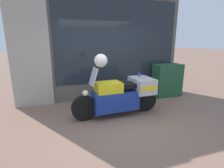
{
  "coord_description": "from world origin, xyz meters",
  "views": [
    {
      "loc": [
        -1.5,
        -3.55,
        1.9
      ],
      "look_at": [
        -0.02,
        0.9,
        0.7
      ],
      "focal_mm": 28.0,
      "sensor_mm": 36.0,
      "label": 1
    }
  ],
  "objects": [
    {
      "name": "paramedic_motorcycle",
      "position": [
        0.09,
        0.4,
        0.54
      ],
      "size": [
        2.29,
        0.74,
        1.27
      ],
      "rotation": [
        0.0,
        0.0,
        3.18
      ],
      "color": "black",
      "rests_on": "ground"
    },
    {
      "name": "ground_plane",
      "position": [
        0.0,
        0.0,
        0.0
      ],
      "size": [
        60.0,
        60.0,
        0.0
      ],
      "primitive_type": "plane",
      "color": "#7A5B4C"
    },
    {
      "name": "window_display",
      "position": [
        0.46,
        2.03,
        0.45
      ],
      "size": [
        3.79,
        0.3,
        1.83
      ],
      "color": "slate",
      "rests_on": "ground"
    },
    {
      "name": "shop_building",
      "position": [
        -0.43,
        2.0,
        1.79
      ],
      "size": [
        5.31,
        0.55,
        3.56
      ],
      "color": "#56514C",
      "rests_on": "ground"
    },
    {
      "name": "utility_cabinet",
      "position": [
        2.13,
        1.38,
        0.55
      ],
      "size": [
        0.93,
        0.49,
        1.09
      ],
      "primitive_type": "cube",
      "color": "#1E4C2D",
      "rests_on": "ground"
    },
    {
      "name": "white_helmet",
      "position": [
        -0.46,
        0.38,
        1.43
      ],
      "size": [
        0.31,
        0.31,
        0.31
      ],
      "primitive_type": "sphere",
      "color": "white",
      "rests_on": "paramedic_motorcycle"
    }
  ]
}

